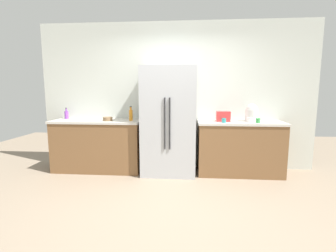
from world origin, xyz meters
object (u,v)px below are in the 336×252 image
(cup_b, at_px, (250,120))
(bowl_a, at_px, (108,119))
(rice_cooker, at_px, (252,113))
(cup_c, at_px, (258,121))
(toaster, at_px, (223,116))
(bottle_a, at_px, (131,115))
(refrigerator, at_px, (169,121))
(bottle_b, at_px, (67,115))
(cup_a, at_px, (224,120))

(cup_b, distance_m, bowl_a, 2.45)
(rice_cooker, distance_m, cup_b, 0.25)
(cup_c, bearing_deg, rice_cooker, 103.01)
(toaster, distance_m, cup_b, 0.45)
(cup_b, height_order, cup_c, cup_b)
(rice_cooker, height_order, bottle_a, rice_cooker)
(toaster, bearing_deg, refrigerator, -177.11)
(refrigerator, height_order, bowl_a, refrigerator)
(cup_b, bearing_deg, cup_c, -6.28)
(rice_cooker, relative_size, bowl_a, 1.81)
(bottle_a, bearing_deg, bowl_a, -172.67)
(toaster, xyz_separation_m, rice_cooker, (0.49, 0.05, 0.06))
(rice_cooker, xyz_separation_m, bottle_b, (-3.40, 0.10, -0.07))
(bottle_a, height_order, cup_a, bottle_a)
(bottle_a, bearing_deg, bottle_b, 171.71)
(rice_cooker, relative_size, cup_b, 3.41)
(bottle_a, relative_size, bowl_a, 1.52)
(rice_cooker, distance_m, bottle_a, 2.12)
(bottle_a, xyz_separation_m, cup_a, (1.61, -0.15, -0.07))
(bottle_b, distance_m, cup_a, 2.92)
(rice_cooker, bearing_deg, cup_a, -154.98)
(bottle_b, bearing_deg, cup_b, -5.41)
(toaster, relative_size, cup_b, 2.60)
(bowl_a, bearing_deg, cup_a, -2.64)
(bottle_a, relative_size, bottle_b, 1.22)
(refrigerator, bearing_deg, bottle_b, 174.21)
(bottle_a, height_order, bowl_a, bottle_a)
(bottle_b, height_order, cup_a, bottle_b)
(cup_b, bearing_deg, bowl_a, 178.24)
(toaster, distance_m, rice_cooker, 0.50)
(refrigerator, distance_m, cup_a, 0.94)
(rice_cooker, bearing_deg, bottle_a, -177.58)
(cup_a, bearing_deg, bottle_a, 174.84)
(toaster, bearing_deg, cup_b, -21.36)
(cup_c, bearing_deg, toaster, 162.04)
(bowl_a, bearing_deg, rice_cooker, 3.22)
(toaster, height_order, cup_c, toaster)
(rice_cooker, bearing_deg, bottle_b, 178.35)
(bottle_a, distance_m, cup_a, 1.62)
(toaster, relative_size, cup_a, 3.11)
(refrigerator, distance_m, bowl_a, 1.09)
(bowl_a, bearing_deg, bottle_b, 164.75)
(rice_cooker, distance_m, cup_c, 0.26)
(toaster, relative_size, bottle_b, 1.11)
(refrigerator, relative_size, cup_c, 22.95)
(bottle_b, xyz_separation_m, bowl_a, (0.88, -0.24, -0.04))
(cup_c, bearing_deg, cup_a, -179.64)
(refrigerator, height_order, rice_cooker, refrigerator)
(refrigerator, relative_size, cup_b, 20.75)
(toaster, distance_m, cup_a, 0.19)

